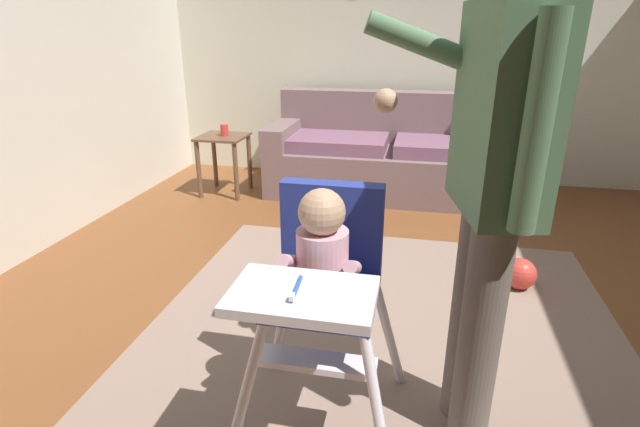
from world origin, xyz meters
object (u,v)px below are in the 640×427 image
at_px(couch, 392,156).
at_px(sippy_cup, 224,130).
at_px(side_table, 224,151).
at_px(adult_standing, 492,186).
at_px(high_chair, 323,270).
at_px(toy_ball, 353,234).
at_px(toy_ball_second, 520,274).

relative_size(couch, sippy_cup, 21.32).
height_order(couch, sippy_cup, couch).
relative_size(side_table, sippy_cup, 5.20).
height_order(adult_standing, sippy_cup, adult_standing).
bearing_deg(high_chair, adult_standing, 100.75).
distance_m(couch, toy_ball, 1.32).
bearing_deg(toy_ball, couch, 83.19).
distance_m(adult_standing, sippy_cup, 3.06).
bearing_deg(couch, high_chair, -0.92).
xyz_separation_m(high_chair, side_table, (-1.40, 2.48, -0.26)).
xyz_separation_m(adult_standing, side_table, (-1.91, 2.38, -0.56)).
bearing_deg(toy_ball_second, sippy_cup, 150.89).
bearing_deg(side_table, high_chair, -60.53).
bearing_deg(toy_ball, adult_standing, -66.66).
bearing_deg(couch, side_table, -76.34).
bearing_deg(high_chair, toy_ball_second, 143.47).
bearing_deg(adult_standing, toy_ball_second, -119.85).
distance_m(side_table, sippy_cup, 0.19).
bearing_deg(side_table, sippy_cup, 0.00).
relative_size(couch, toy_ball_second, 11.86).
bearing_deg(side_table, toy_ball, -36.10).
relative_size(toy_ball_second, sippy_cup, 1.80).
height_order(couch, toy_ball_second, couch).
height_order(high_chair, toy_ball_second, high_chair).
bearing_deg(toy_ball, toy_ball_second, -17.94).
height_order(toy_ball, sippy_cup, sippy_cup).
bearing_deg(side_table, adult_standing, -51.22).
xyz_separation_m(couch, adult_standing, (0.47, -2.73, 0.61)).
relative_size(couch, high_chair, 2.27).
bearing_deg(couch, toy_ball, -6.81).
distance_m(couch, toy_ball_second, 1.84).
xyz_separation_m(high_chair, toy_ball, (-0.11, 1.53, -0.54)).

